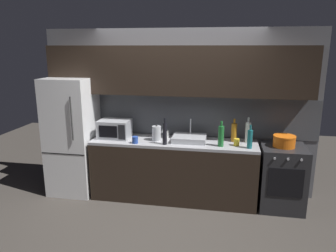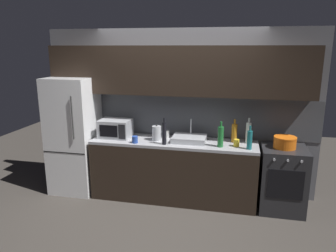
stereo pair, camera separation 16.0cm
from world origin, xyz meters
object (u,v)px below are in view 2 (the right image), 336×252
at_px(wine_bottle_clear, 248,133).
at_px(mug_blue, 135,140).
at_px(microwave, 115,128).
at_px(mug_white, 167,134).
at_px(wine_bottle_dark, 164,133).
at_px(wine_bottle_green, 221,136).
at_px(mug_yellow, 236,143).
at_px(kettle, 157,133).
at_px(wine_bottle_amber, 234,133).
at_px(cooking_pot, 285,142).
at_px(wine_bottle_teal, 250,140).
at_px(refrigerator, 74,135).
at_px(oven_range, 282,179).

height_order(wine_bottle_clear, mug_blue, wine_bottle_clear).
bearing_deg(wine_bottle_clear, microwave, -176.76).
bearing_deg(mug_white, wine_bottle_dark, -82.86).
xyz_separation_m(wine_bottle_green, mug_yellow, (0.22, 0.07, -0.10)).
height_order(kettle, mug_white, kettle).
distance_m(microwave, wine_bottle_clear, 1.96).
height_order(wine_bottle_amber, wine_bottle_green, wine_bottle_green).
height_order(kettle, cooking_pot, kettle).
xyz_separation_m(wine_bottle_green, wine_bottle_teal, (0.38, -0.02, -0.02)).
relative_size(refrigerator, mug_yellow, 17.99).
bearing_deg(mug_blue, kettle, 34.98).
relative_size(oven_range, wine_bottle_amber, 2.69).
distance_m(oven_range, kettle, 1.87).
xyz_separation_m(oven_range, kettle, (-1.79, -0.02, 0.56)).
distance_m(oven_range, cooking_pot, 0.53).
distance_m(refrigerator, wine_bottle_green, 2.27).
xyz_separation_m(mug_yellow, cooking_pot, (0.64, 0.07, 0.03)).
xyz_separation_m(refrigerator, wine_bottle_amber, (2.44, 0.13, 0.14)).
bearing_deg(wine_bottle_clear, wine_bottle_teal, -87.98).
bearing_deg(microwave, mug_blue, -30.97).
distance_m(mug_white, mug_yellow, 1.05).
xyz_separation_m(wine_bottle_green, mug_white, (-0.82, 0.27, -0.09)).
height_order(kettle, mug_yellow, kettle).
relative_size(mug_white, mug_yellow, 1.09).
bearing_deg(microwave, wine_bottle_teal, -5.05).
height_order(wine_bottle_teal, mug_blue, wine_bottle_teal).
relative_size(oven_range, mug_yellow, 9.05).
xyz_separation_m(wine_bottle_amber, wine_bottle_clear, (0.19, -0.00, 0.02)).
bearing_deg(microwave, refrigerator, -178.45).
xyz_separation_m(refrigerator, mug_yellow, (2.47, -0.07, 0.05)).
relative_size(refrigerator, oven_range, 1.99).
bearing_deg(wine_bottle_dark, refrigerator, 172.82).
distance_m(kettle, cooking_pot, 1.78).
distance_m(oven_range, wine_bottle_amber, 0.91).
relative_size(wine_bottle_dark, mug_yellow, 3.81).
xyz_separation_m(kettle, mug_yellow, (1.14, -0.05, -0.06)).
bearing_deg(wine_bottle_clear, mug_yellow, -128.96).
distance_m(wine_bottle_teal, cooking_pot, 0.50).
bearing_deg(wine_bottle_teal, refrigerator, 176.65).
relative_size(kettle, cooking_pot, 0.80).
xyz_separation_m(wine_bottle_amber, mug_blue, (-1.38, -0.34, -0.09)).
bearing_deg(wine_bottle_amber, wine_bottle_green, -124.13).
xyz_separation_m(wine_bottle_amber, wine_bottle_green, (-0.18, -0.26, 0.01)).
height_order(kettle, wine_bottle_dark, wine_bottle_dark).
relative_size(kettle, wine_bottle_dark, 0.63).
bearing_deg(refrigerator, cooking_pot, 0.00).
bearing_deg(mug_blue, wine_bottle_clear, 12.17).
relative_size(mug_yellow, cooking_pot, 0.33).
relative_size(kettle, wine_bottle_amber, 0.71).
relative_size(wine_bottle_green, cooking_pot, 1.18).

